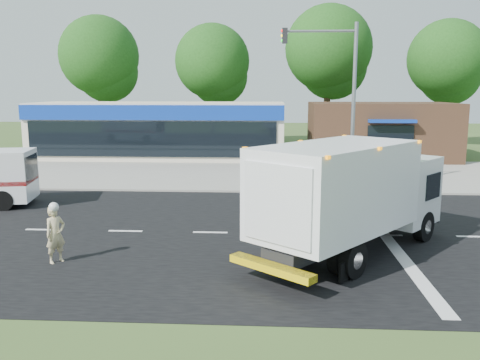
{
  "coord_description": "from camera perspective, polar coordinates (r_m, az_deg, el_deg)",
  "views": [
    {
      "loc": [
        -0.97,
        -16.99,
        4.92
      ],
      "look_at": [
        -2.02,
        1.02,
        1.7
      ],
      "focal_mm": 38.0,
      "sensor_mm": 36.0,
      "label": 1
    }
  ],
  "objects": [
    {
      "name": "ground",
      "position": [
        17.71,
        6.38,
        -6.07
      ],
      "size": [
        120.0,
        120.0,
        0.0
      ],
      "primitive_type": "plane",
      "color": "#385123",
      "rests_on": "ground"
    },
    {
      "name": "road_asphalt",
      "position": [
        17.71,
        6.38,
        -6.05
      ],
      "size": [
        60.0,
        14.0,
        0.02
      ],
      "primitive_type": "cube",
      "color": "black",
      "rests_on": "ground"
    },
    {
      "name": "sidewalk",
      "position": [
        25.67,
        5.43,
        -0.84
      ],
      "size": [
        60.0,
        2.4,
        0.12
      ],
      "primitive_type": "cube",
      "color": "gray",
      "rests_on": "ground"
    },
    {
      "name": "parking_apron",
      "position": [
        31.39,
        5.06,
        1.08
      ],
      "size": [
        60.0,
        9.0,
        0.02
      ],
      "primitive_type": "cube",
      "color": "gray",
      "rests_on": "ground"
    },
    {
      "name": "lane_markings",
      "position": [
        16.55,
        11.33,
        -7.31
      ],
      "size": [
        55.2,
        7.0,
        0.01
      ],
      "color": "silver",
      "rests_on": "road_asphalt"
    },
    {
      "name": "ems_box_truck",
      "position": [
        15.3,
        12.43,
        -1.17
      ],
      "size": [
        6.82,
        7.49,
        3.45
      ],
      "rotation": [
        0.0,
        0.0,
        0.87
      ],
      "color": "black",
      "rests_on": "ground"
    },
    {
      "name": "emergency_worker",
      "position": [
        15.51,
        -20.02,
        -5.62
      ],
      "size": [
        0.68,
        0.73,
        1.78
      ],
      "rotation": [
        0.0,
        0.0,
        0.94
      ],
      "color": "#CCB988",
      "rests_on": "ground"
    },
    {
      "name": "retail_strip_mall",
      "position": [
        37.89,
        -8.96,
        5.59
      ],
      "size": [
        18.0,
        6.2,
        4.0
      ],
      "color": "beige",
      "rests_on": "ground"
    },
    {
      "name": "brown_storefront",
      "position": [
        37.93,
        15.51,
        5.34
      ],
      "size": [
        10.0,
        6.7,
        4.0
      ],
      "color": "#382316",
      "rests_on": "ground"
    },
    {
      "name": "traffic_signal_pole",
      "position": [
        24.81,
        11.2,
        9.94
      ],
      "size": [
        3.51,
        0.25,
        8.0
      ],
      "color": "gray",
      "rests_on": "ground"
    },
    {
      "name": "background_trees",
      "position": [
        45.22,
        3.57,
        13.22
      ],
      "size": [
        36.77,
        7.39,
        12.1
      ],
      "color": "#332114",
      "rests_on": "ground"
    }
  ]
}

